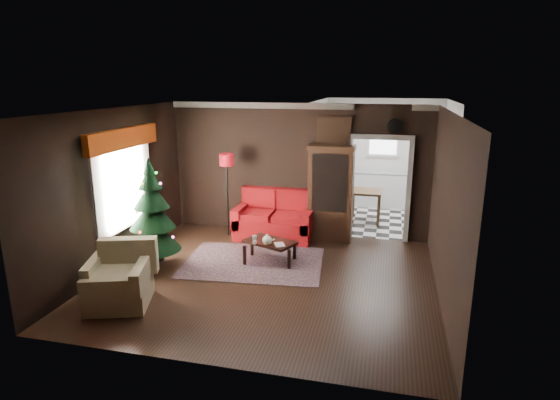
% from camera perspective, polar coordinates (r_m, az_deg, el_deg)
% --- Properties ---
extents(floor, '(5.50, 5.50, 0.00)m').
position_cam_1_polar(floor, '(7.87, -1.56, -9.76)').
color(floor, black).
rests_on(floor, ground).
extents(ceiling, '(5.50, 5.50, 0.00)m').
position_cam_1_polar(ceiling, '(7.18, -1.71, 11.04)').
color(ceiling, white).
rests_on(ceiling, ground).
extents(wall_back, '(5.50, 0.00, 5.50)m').
position_cam_1_polar(wall_back, '(9.78, 2.20, 3.73)').
color(wall_back, black).
rests_on(wall_back, ground).
extents(wall_front, '(5.50, 0.00, 5.50)m').
position_cam_1_polar(wall_front, '(5.14, -8.97, -6.66)').
color(wall_front, black).
rests_on(wall_front, ground).
extents(wall_left, '(0.00, 5.50, 5.50)m').
position_cam_1_polar(wall_left, '(8.52, -19.78, 1.23)').
color(wall_left, black).
rests_on(wall_left, ground).
extents(wall_right, '(0.00, 5.50, 5.50)m').
position_cam_1_polar(wall_right, '(7.21, 19.98, -1.14)').
color(wall_right, black).
rests_on(wall_right, ground).
extents(doorway, '(1.10, 0.10, 2.10)m').
position_cam_1_polar(doorway, '(9.67, 12.11, 1.17)').
color(doorway, silver).
rests_on(doorway, ground).
extents(left_window, '(0.05, 1.60, 1.40)m').
position_cam_1_polar(left_window, '(8.66, -18.87, 1.84)').
color(left_window, white).
rests_on(left_window, wall_left).
extents(valance, '(0.12, 2.10, 0.35)m').
position_cam_1_polar(valance, '(8.48, -18.87, 7.23)').
color(valance, '#A4390D').
rests_on(valance, wall_left).
extents(kitchen_floor, '(3.00, 3.00, 0.00)m').
position_cam_1_polar(kitchen_floor, '(11.39, 12.07, -2.26)').
color(kitchen_floor, white).
rests_on(kitchen_floor, ground).
extents(kitchen_window, '(0.70, 0.06, 0.70)m').
position_cam_1_polar(kitchen_window, '(12.46, 12.70, 7.16)').
color(kitchen_window, white).
rests_on(kitchen_window, ground).
extents(rug, '(2.65, 2.04, 0.01)m').
position_cam_1_polar(rug, '(8.53, -3.29, -7.74)').
color(rug, '#4B2F3F').
rests_on(rug, ground).
extents(loveseat, '(1.70, 0.90, 1.00)m').
position_cam_1_polar(loveseat, '(9.65, -0.71, -1.91)').
color(loveseat, maroon).
rests_on(loveseat, ground).
extents(curio_cabinet, '(0.90, 0.45, 1.90)m').
position_cam_1_polar(curio_cabinet, '(9.53, 6.32, 0.60)').
color(curio_cabinet, black).
rests_on(curio_cabinet, ground).
extents(floor_lamp, '(0.35, 0.35, 1.88)m').
position_cam_1_polar(floor_lamp, '(9.82, -6.52, 0.29)').
color(floor_lamp, black).
rests_on(floor_lamp, ground).
extents(christmas_tree, '(0.96, 0.96, 1.79)m').
position_cam_1_polar(christmas_tree, '(8.25, -15.60, -1.37)').
color(christmas_tree, '#12361B').
rests_on(christmas_tree, ground).
extents(armchair, '(1.15, 1.15, 0.93)m').
position_cam_1_polar(armchair, '(7.27, -19.50, -8.83)').
color(armchair, tan).
rests_on(armchair, ground).
extents(coffee_table, '(1.03, 0.83, 0.40)m').
position_cam_1_polar(coffee_table, '(8.47, -1.24, -6.37)').
color(coffee_table, black).
rests_on(coffee_table, rug).
extents(teapot, '(0.21, 0.21, 0.18)m').
position_cam_1_polar(teapot, '(8.17, -1.62, -4.98)').
color(teapot, white).
rests_on(teapot, coffee_table).
extents(cup_a, '(0.10, 0.10, 0.07)m').
position_cam_1_polar(cup_a, '(8.49, -3.17, -4.65)').
color(cup_a, silver).
rests_on(cup_a, coffee_table).
extents(cup_b, '(0.09, 0.09, 0.06)m').
position_cam_1_polar(cup_b, '(8.25, -3.17, -5.26)').
color(cup_b, white).
rests_on(cup_b, coffee_table).
extents(book, '(0.16, 0.09, 0.23)m').
position_cam_1_polar(book, '(8.13, -0.65, -4.90)').
color(book, gray).
rests_on(book, coffee_table).
extents(wall_clock, '(0.32, 0.32, 0.06)m').
position_cam_1_polar(wall_clock, '(9.40, 14.07, 8.91)').
color(wall_clock, white).
rests_on(wall_clock, wall_back).
extents(painting, '(0.62, 0.05, 0.52)m').
position_cam_1_polar(painting, '(9.49, 6.69, 8.50)').
color(painting, '#A6633B').
rests_on(painting, wall_back).
extents(kitchen_counter, '(1.80, 0.60, 0.90)m').
position_cam_1_polar(kitchen_counter, '(12.43, 12.35, 1.30)').
color(kitchen_counter, white).
rests_on(kitchen_counter, ground).
extents(kitchen_table, '(0.70, 0.70, 0.75)m').
position_cam_1_polar(kitchen_table, '(11.01, 10.56, -0.74)').
color(kitchen_table, brown).
rests_on(kitchen_table, ground).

